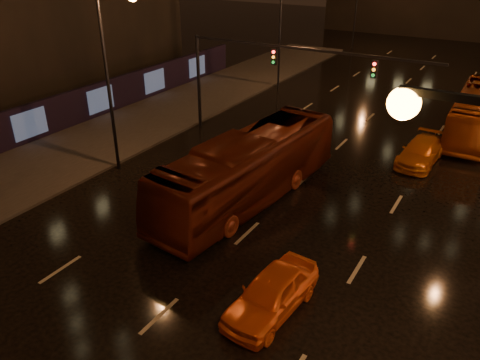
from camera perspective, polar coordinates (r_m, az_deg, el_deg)
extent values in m
plane|color=black|center=(28.87, 10.92, 3.01)|extent=(140.00, 140.00, 0.00)
cube|color=#38332D|center=(31.98, -15.83, 5.00)|extent=(7.00, 70.00, 0.15)
cube|color=black|center=(32.61, -24.42, 6.22)|extent=(0.30, 46.00, 2.50)
cylinder|color=black|center=(32.11, -5.06, 11.71)|extent=(0.22, 0.22, 6.20)
cube|color=black|center=(27.75, 8.05, 15.52)|extent=(15.20, 0.14, 0.14)
cube|color=black|center=(28.70, 4.19, 14.75)|extent=(0.32, 0.18, 0.95)
cube|color=black|center=(26.60, 16.06, 12.84)|extent=(0.32, 0.18, 0.95)
sphere|color=#FF1E19|center=(28.54, 4.10, 15.30)|extent=(0.18, 0.18, 0.18)
sphere|color=#FF9732|center=(7.49, 19.34, 8.81)|extent=(0.50, 0.50, 0.50)
imported|color=#591B0C|center=(22.69, 1.10, 1.44)|extent=(4.02, 12.40, 3.39)
imported|color=#A44310|center=(34.70, 26.89, 7.32)|extent=(2.67, 10.90, 3.03)
imported|color=orange|center=(16.50, 3.89, -13.60)|extent=(2.11, 4.47, 1.48)
imported|color=#CD6613|center=(29.05, 21.18, 3.24)|extent=(2.18, 4.80, 1.36)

